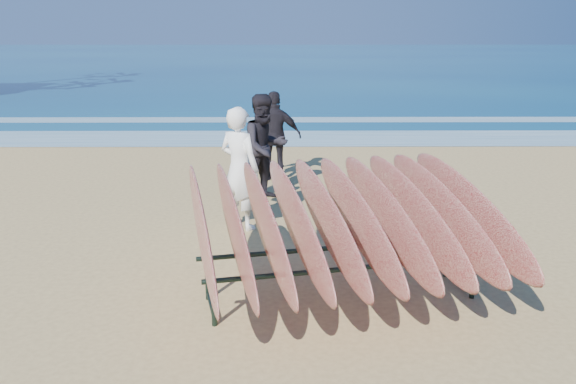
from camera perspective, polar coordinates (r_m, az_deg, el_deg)
name	(u,v)px	position (r m, az deg, el deg)	size (l,w,h in m)	color
ground	(288,285)	(7.44, 0.04, -8.71)	(120.00, 120.00, 0.00)	tan
ocean	(284,58)	(61.87, -0.37, 12.43)	(160.00, 160.00, 0.00)	navy
foam_near	(286,138)	(17.07, -0.22, 5.06)	(160.00, 160.00, 0.00)	white
foam_far	(285,120)	(20.52, -0.26, 6.78)	(160.00, 160.00, 0.00)	white
surfboard_rack	(342,220)	(6.78, 5.09, -2.59)	(3.77, 3.69, 1.58)	black
person_white	(239,169)	(9.26, -4.57, 2.21)	(0.69, 0.45, 1.88)	white
person_dark_a	(265,147)	(10.84, -2.19, 4.19)	(0.92, 0.72, 1.89)	black
person_dark_b	(275,136)	(12.27, -1.22, 5.25)	(1.05, 0.44, 1.79)	black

